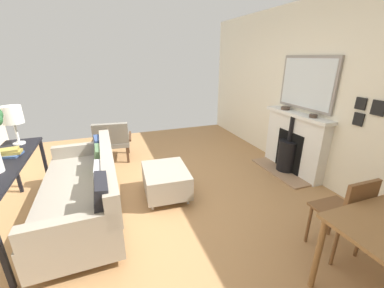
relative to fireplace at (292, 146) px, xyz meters
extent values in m
cube|color=#A87A4C|center=(2.42, 0.04, -0.46)|extent=(5.20, 6.31, 0.01)
cube|color=silver|center=(-0.18, 0.04, 0.89)|extent=(0.12, 6.31, 2.68)
cube|color=#9E7A5B|center=(0.22, 0.00, -0.44)|extent=(0.32, 1.14, 0.03)
cube|color=white|center=(-0.03, 0.00, 0.03)|extent=(0.18, 1.20, 0.97)
cube|color=black|center=(0.04, 0.00, -0.09)|extent=(0.06, 0.56, 0.67)
cylinder|color=black|center=(0.08, 0.00, -0.17)|extent=(0.31, 0.31, 0.50)
cylinder|color=black|center=(0.08, 0.00, 0.09)|extent=(0.32, 0.32, 0.02)
cylinder|color=black|center=(0.08, 0.00, 0.31)|extent=(0.07, 0.07, 0.41)
cube|color=white|center=(-0.01, 0.00, 0.54)|extent=(0.23, 1.28, 0.05)
cube|color=gray|center=(-0.10, 0.00, 1.03)|extent=(0.04, 1.06, 0.81)
cube|color=silver|center=(-0.08, 0.00, 1.03)|extent=(0.01, 0.98, 0.73)
cylinder|color=#47382D|center=(0.00, -0.29, 0.59)|extent=(0.15, 0.15, 0.05)
torus|color=#47382D|center=(0.00, -0.29, 0.61)|extent=(0.15, 0.15, 0.01)
cylinder|color=#47382D|center=(0.00, 0.31, 0.59)|extent=(0.12, 0.12, 0.05)
torus|color=#47382D|center=(0.00, 0.31, 0.61)|extent=(0.12, 0.12, 0.01)
cylinder|color=#B2B2B7|center=(3.63, -0.74, -0.40)|extent=(0.04, 0.04, 0.10)
cylinder|color=#B2B2B7|center=(3.61, 0.98, -0.40)|extent=(0.04, 0.04, 0.10)
cylinder|color=#B2B2B7|center=(2.97, -0.75, -0.40)|extent=(0.04, 0.04, 0.10)
cylinder|color=#B2B2B7|center=(2.95, 0.97, -0.40)|extent=(0.04, 0.04, 0.10)
cube|color=gray|center=(3.29, 0.12, -0.18)|extent=(0.86, 2.03, 0.34)
cube|color=gray|center=(2.93, 0.11, 0.16)|extent=(0.16, 2.02, 0.35)
cube|color=gray|center=(3.30, -0.83, 0.08)|extent=(0.79, 0.13, 0.18)
cube|color=gray|center=(3.28, 1.07, 0.08)|extent=(0.79, 0.13, 0.18)
cube|color=#334775|center=(3.04, -0.64, 0.13)|extent=(0.16, 0.34, 0.34)
cube|color=#4C6B47|center=(3.04, -0.17, 0.14)|extent=(0.17, 0.35, 0.36)
cube|color=#99999E|center=(3.03, 0.40, 0.14)|extent=(0.14, 0.35, 0.36)
cube|color=black|center=(3.03, 0.86, 0.17)|extent=(0.18, 0.41, 0.42)
cylinder|color=#B2B2B7|center=(2.42, -0.29, -0.41)|extent=(0.03, 0.03, 0.09)
cylinder|color=#B2B2B7|center=(2.46, 0.32, -0.41)|extent=(0.03, 0.03, 0.09)
cylinder|color=#B2B2B7|center=(1.94, -0.26, -0.41)|extent=(0.03, 0.03, 0.09)
cylinder|color=#B2B2B7|center=(1.98, 0.35, -0.41)|extent=(0.03, 0.03, 0.09)
cube|color=gray|center=(2.20, 0.03, -0.21)|extent=(0.64, 0.80, 0.32)
cube|color=#4C3321|center=(2.54, -1.78, -0.29)|extent=(0.05, 0.05, 0.33)
cube|color=#4C3321|center=(3.04, -1.84, -0.29)|extent=(0.05, 0.05, 0.33)
cube|color=#4C3321|center=(2.59, -1.31, -0.29)|extent=(0.05, 0.05, 0.33)
cube|color=#4C3321|center=(3.10, -1.36, -0.29)|extent=(0.05, 0.05, 0.33)
cube|color=slate|center=(2.82, -1.57, -0.10)|extent=(0.66, 0.62, 0.08)
cube|color=slate|center=(2.84, -1.32, 0.13)|extent=(0.61, 0.19, 0.39)
cube|color=#4C3321|center=(2.50, -1.53, -0.01)|extent=(0.10, 0.53, 0.04)
cube|color=#4C3321|center=(3.13, -1.61, -0.01)|extent=(0.10, 0.53, 0.04)
cube|color=black|center=(3.80, -0.78, -0.07)|extent=(0.04, 0.04, 0.77)
cube|color=black|center=(3.80, 1.01, -0.07)|extent=(0.04, 0.04, 0.77)
cube|color=black|center=(4.17, -0.78, -0.07)|extent=(0.04, 0.04, 0.77)
cube|color=black|center=(3.99, 0.12, 0.33)|extent=(0.43, 1.85, 0.03)
cylinder|color=white|center=(3.99, -0.58, 0.36)|extent=(0.14, 0.14, 0.02)
cylinder|color=white|center=(3.99, -0.58, 0.49)|extent=(0.03, 0.03, 0.26)
cylinder|color=silver|center=(3.99, -0.58, 0.73)|extent=(0.24, 0.24, 0.22)
cube|color=#38517F|center=(3.98, -0.16, 0.36)|extent=(0.26, 0.23, 0.02)
cube|color=olive|center=(3.99, -0.16, 0.38)|extent=(0.28, 0.15, 0.03)
cube|color=olive|center=(3.99, -0.15, 0.41)|extent=(0.23, 0.17, 0.03)
cylinder|color=olive|center=(1.39, 1.87, -0.10)|extent=(0.05, 0.05, 0.70)
cylinder|color=brown|center=(0.71, 1.45, -0.22)|extent=(0.03, 0.03, 0.46)
cylinder|color=brown|center=(1.03, 1.44, -0.22)|extent=(0.03, 0.03, 0.46)
cylinder|color=brown|center=(0.71, 1.77, -0.22)|extent=(0.03, 0.03, 0.46)
cylinder|color=brown|center=(1.03, 1.76, -0.22)|extent=(0.03, 0.03, 0.46)
cube|color=brown|center=(0.87, 1.60, 0.01)|extent=(0.41, 0.41, 0.02)
cube|color=brown|center=(0.87, 1.77, 0.22)|extent=(0.36, 0.04, 0.39)
cube|color=black|center=(-0.11, 0.89, 0.87)|extent=(0.02, 0.13, 0.15)
cube|color=black|center=(-0.11, 1.11, 0.85)|extent=(0.02, 0.15, 0.17)
cube|color=black|center=(-0.11, 0.91, 0.67)|extent=(0.02, 0.13, 0.16)
camera|label=1|loc=(2.88, 2.94, 1.42)|focal=22.36mm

